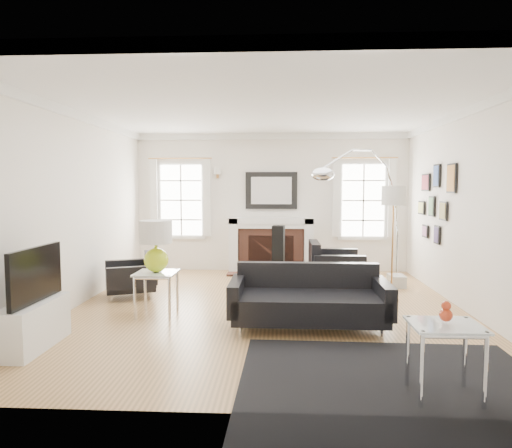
# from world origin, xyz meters

# --- Properties ---
(floor) EXTENTS (6.00, 6.00, 0.00)m
(floor) POSITION_xyz_m (0.00, 0.00, 0.00)
(floor) COLOR olive
(floor) RESTS_ON ground
(back_wall) EXTENTS (5.50, 0.04, 2.80)m
(back_wall) POSITION_xyz_m (0.00, 3.00, 1.40)
(back_wall) COLOR white
(back_wall) RESTS_ON floor
(front_wall) EXTENTS (5.50, 0.04, 2.80)m
(front_wall) POSITION_xyz_m (0.00, -3.00, 1.40)
(front_wall) COLOR white
(front_wall) RESTS_ON floor
(left_wall) EXTENTS (0.04, 6.00, 2.80)m
(left_wall) POSITION_xyz_m (-2.75, 0.00, 1.40)
(left_wall) COLOR white
(left_wall) RESTS_ON floor
(right_wall) EXTENTS (0.04, 6.00, 2.80)m
(right_wall) POSITION_xyz_m (2.75, 0.00, 1.40)
(right_wall) COLOR white
(right_wall) RESTS_ON floor
(ceiling) EXTENTS (5.50, 6.00, 0.02)m
(ceiling) POSITION_xyz_m (0.00, 0.00, 2.80)
(ceiling) COLOR white
(ceiling) RESTS_ON back_wall
(crown_molding) EXTENTS (5.50, 6.00, 0.12)m
(crown_molding) POSITION_xyz_m (0.00, 0.00, 2.74)
(crown_molding) COLOR white
(crown_molding) RESTS_ON back_wall
(fireplace) EXTENTS (1.70, 0.69, 1.11)m
(fireplace) POSITION_xyz_m (0.00, 2.79, 0.54)
(fireplace) COLOR white
(fireplace) RESTS_ON floor
(mantel_mirror) EXTENTS (1.05, 0.07, 0.75)m
(mantel_mirror) POSITION_xyz_m (0.00, 2.95, 1.65)
(mantel_mirror) COLOR black
(mantel_mirror) RESTS_ON back_wall
(window_left) EXTENTS (1.24, 0.15, 1.62)m
(window_left) POSITION_xyz_m (-1.85, 2.95, 1.46)
(window_left) COLOR white
(window_left) RESTS_ON back_wall
(window_right) EXTENTS (1.24, 0.15, 1.62)m
(window_right) POSITION_xyz_m (1.85, 2.95, 1.46)
(window_right) COLOR white
(window_right) RESTS_ON back_wall
(gallery_wall) EXTENTS (0.04, 1.73, 1.29)m
(gallery_wall) POSITION_xyz_m (2.72, 1.30, 1.53)
(gallery_wall) COLOR black
(gallery_wall) RESTS_ON right_wall
(tv_unit) EXTENTS (0.35, 1.00, 1.09)m
(tv_unit) POSITION_xyz_m (-2.44, -1.70, 0.33)
(tv_unit) COLOR white
(tv_unit) RESTS_ON floor
(area_rug) EXTENTS (2.73, 2.29, 0.01)m
(area_rug) POSITION_xyz_m (1.17, -2.48, 0.01)
(area_rug) COLOR black
(area_rug) RESTS_ON floor
(sofa) EXTENTS (1.91, 0.89, 0.62)m
(sofa) POSITION_xyz_m (0.53, -0.81, 0.34)
(sofa) COLOR black
(sofa) RESTS_ON floor
(armchair_left) EXTENTS (0.99, 1.04, 0.56)m
(armchair_left) POSITION_xyz_m (-2.12, 0.65, 0.31)
(armchair_left) COLOR black
(armchair_left) RESTS_ON floor
(armchair_right) EXTENTS (0.87, 0.97, 0.65)m
(armchair_right) POSITION_xyz_m (1.08, 1.44, 0.36)
(armchair_right) COLOR black
(armchair_right) RESTS_ON floor
(coffee_table) EXTENTS (0.78, 0.78, 0.35)m
(coffee_table) POSITION_xyz_m (0.12, 0.91, 0.32)
(coffee_table) COLOR silver
(coffee_table) RESTS_ON floor
(side_table_left) EXTENTS (0.53, 0.53, 0.59)m
(side_table_left) POSITION_xyz_m (-1.47, -0.39, 0.48)
(side_table_left) COLOR silver
(side_table_left) RESTS_ON floor
(nesting_table) EXTENTS (0.56, 0.47, 0.62)m
(nesting_table) POSITION_xyz_m (1.52, -2.65, 0.49)
(nesting_table) COLOR silver
(nesting_table) RESTS_ON floor
(gourd_lamp) EXTENTS (0.43, 0.43, 0.69)m
(gourd_lamp) POSITION_xyz_m (-1.47, -0.39, 0.98)
(gourd_lamp) COLOR #BFDE1B
(gourd_lamp) RESTS_ON side_table_left
(orange_vase) EXTENTS (0.11, 0.11, 0.17)m
(orange_vase) POSITION_xyz_m (1.52, -2.65, 0.71)
(orange_vase) COLOR #B13216
(orange_vase) RESTS_ON nesting_table
(arc_floor_lamp) EXTENTS (1.70, 1.58, 2.41)m
(arc_floor_lamp) POSITION_xyz_m (1.50, 0.98, 1.30)
(arc_floor_lamp) COLOR silver
(arc_floor_lamp) RESTS_ON floor
(stick_floor_lamp) EXTENTS (0.35, 0.35, 1.74)m
(stick_floor_lamp) POSITION_xyz_m (1.87, 0.57, 1.50)
(stick_floor_lamp) COLOR #C98A46
(stick_floor_lamp) RESTS_ON floor
(speaker_tower) EXTENTS (0.24, 0.24, 1.04)m
(speaker_tower) POSITION_xyz_m (0.15, 1.74, 0.52)
(speaker_tower) COLOR black
(speaker_tower) RESTS_ON floor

